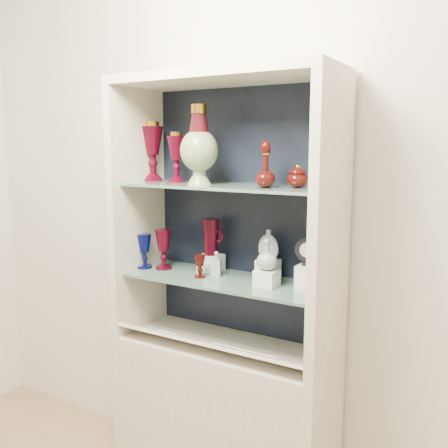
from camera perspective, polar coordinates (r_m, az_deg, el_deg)
The scene contains 31 objects.
wall_back at distance 2.35m, azimuth 2.73°, elevation 3.13°, with size 3.50×0.02×2.80m, color silver.
cabinet_base at distance 2.49m, azimuth -0.00°, elevation -21.50°, with size 1.00×0.40×0.75m, color beige.
cabinet_back_panel at distance 2.33m, azimuth 2.38°, elevation 1.23°, with size 0.98×0.02×1.15m, color black.
cabinet_side_left at distance 2.45m, azimuth -9.72°, elevation 1.47°, with size 0.04×0.40×1.15m, color beige.
cabinet_side_right at distance 1.97m, azimuth 12.08°, elevation -0.39°, with size 0.04×0.40×1.15m, color beige.
cabinet_top_cap at distance 2.17m, azimuth -0.00°, elevation 16.42°, with size 1.00×0.40×0.04m, color beige.
shelf_lower at distance 2.25m, azimuth 0.26°, elevation -6.40°, with size 0.92×0.34×0.01m, color slate.
shelf_upper at distance 2.17m, azimuth 0.27°, elevation 4.35°, with size 0.92×0.34×0.01m, color slate.
label_ledge at distance 2.23m, azimuth -1.48°, elevation -13.73°, with size 0.92×0.18×0.01m, color beige.
label_card_0 at distance 2.10m, azimuth 5.27°, elevation -14.81°, with size 0.10×0.07×0.00m, color white.
label_card_1 at distance 2.33m, azimuth -5.99°, elevation -12.30°, with size 0.10×0.07×0.00m, color white.
label_card_2 at distance 2.18m, azimuth 0.43°, elevation -13.80°, with size 0.10×0.07×0.00m, color white.
label_card_3 at distance 2.13m, azimuth 3.05°, elevation -14.36°, with size 0.10×0.07×0.00m, color white.
pedestal_lamp_left at distance 2.45m, azimuth -8.16°, elevation 8.22°, with size 0.11×0.11×0.28m, color #440312, non-canonical shape.
pedestal_lamp_right at distance 2.34m, azimuth -5.46°, elevation 7.61°, with size 0.09×0.09×0.23m, color #440312, non-canonical shape.
enamel_urn at distance 2.19m, azimuth -2.88°, elevation 9.02°, with size 0.17×0.17×0.34m, color #094214, non-canonical shape.
ruby_decanter_a at distance 2.01m, azimuth 4.77°, elevation 7.11°, with size 0.08×0.08×0.21m, color #410D08, non-canonical shape.
ruby_decanter_b at distance 2.10m, azimuth 4.82°, elevation 6.83°, with size 0.08×0.08×0.18m, color #410D08, non-canonical shape.
lidded_bowl at distance 2.03m, azimuth 8.40°, elevation 5.48°, with size 0.09×0.09×0.10m, color #410D08, non-canonical shape.
cobalt_goblet at distance 2.45m, azimuth -9.08°, elevation -3.07°, with size 0.07×0.07×0.17m, color #030747, non-canonical shape.
ruby_goblet_tall at distance 2.41m, azimuth -6.93°, elevation -2.89°, with size 0.08×0.08×0.19m, color #440312, non-canonical shape.
ruby_goblet_small at distance 2.26m, azimuth -2.76°, elevation -4.85°, with size 0.05×0.05×0.10m, color #410D08, non-canonical shape.
riser_ruby_pitcher at distance 2.36m, azimuth -1.49°, elevation -4.48°, with size 0.10×0.10×0.08m, color silver.
ruby_pitcher at distance 2.33m, azimuth -1.50°, elevation -1.48°, with size 0.13×0.08×0.17m, color #440312, non-canonical shape.
clear_square_bottle at distance 2.27m, azimuth -0.87°, elevation -4.55°, with size 0.04×0.04×0.12m, color #939EAD, non-canonical shape.
riser_flat_flask at distance 2.23m, azimuth 5.06°, elevation -5.17°, with size 0.09×0.09×0.09m, color silver.
flat_flask at distance 2.21m, azimuth 5.10°, elevation -2.31°, with size 0.10×0.04×0.14m, color silver, non-canonical shape.
riser_clear_round_decanter at distance 2.12m, azimuth 4.90°, elevation -6.20°, with size 0.09×0.09×0.07m, color silver.
clear_round_decanter at distance 2.10m, azimuth 4.94°, elevation -3.55°, with size 0.09×0.09×0.13m, color #939EAD, non-canonical shape.
riser_cameo_medallion at distance 2.10m, azimuth 9.43°, elevation -6.04°, with size 0.08×0.08×0.10m, color silver.
cameo_medallion at distance 2.07m, azimuth 9.51°, elevation -3.07°, with size 0.10×0.04×0.12m, color black, non-canonical shape.
Camera 1 is at (1.09, -0.32, 1.64)m, focal length 40.00 mm.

